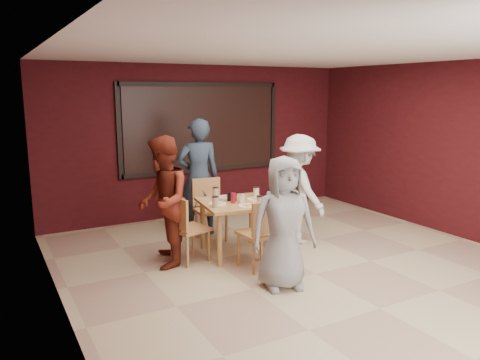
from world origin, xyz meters
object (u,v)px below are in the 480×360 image
diner_right (299,189)px  diner_left (163,202)px  chair_front (261,230)px  chair_back (209,205)px  dining_table (237,208)px  diner_front (284,223)px  chair_left (185,225)px  chair_right (283,213)px  diner_back (198,177)px

diner_right → diner_left: bearing=87.7°
chair_front → diner_left: diner_left is taller
chair_back → diner_left: bearing=-143.6°
dining_table → chair_back: bearing=92.3°
dining_table → diner_left: diner_left is taller
dining_table → diner_front: diner_front is taller
chair_front → diner_right: size_ratio=0.56×
chair_back → chair_left: 1.10m
dining_table → chair_front: 0.70m
diner_right → chair_left: bearing=89.1°
chair_right → diner_front: size_ratio=0.57×
chair_right → chair_left: bearing=178.7°
chair_left → diner_front: bearing=-62.2°
dining_table → chair_back: 0.86m
diner_back → diner_left: bearing=60.0°
diner_front → chair_front: bearing=98.3°
diner_right → dining_table: bearing=90.3°
chair_front → chair_left: 1.06m
dining_table → chair_back: size_ratio=1.15×
chair_back → chair_left: chair_back is taller
diner_front → diner_left: 1.70m
diner_back → diner_right: bearing=148.2°
dining_table → diner_back: 1.19m
chair_front → diner_back: bearing=91.9°
chair_front → diner_back: 1.90m
dining_table → diner_right: size_ratio=0.66×
diner_left → diner_right: diner_left is taller
dining_table → diner_right: diner_right is taller
dining_table → diner_left: (-1.06, 0.09, 0.20)m
chair_back → diner_front: diner_front is taller
diner_front → diner_left: diner_left is taller
chair_right → diner_back: size_ratio=0.47×
chair_front → diner_right: 1.34m
diner_front → diner_back: bearing=104.7°
chair_back → diner_front: size_ratio=0.60×
chair_right → diner_right: (0.30, 0.01, 0.33)m
chair_back → diner_back: (-0.04, 0.31, 0.41)m
diner_front → diner_right: bearing=62.8°
chair_front → diner_right: diner_right is taller
diner_back → diner_right: size_ratio=1.13×
chair_back → chair_front: bearing=-89.0°
chair_right → diner_right: bearing=1.6°
diner_right → diner_front: bearing=137.9°
diner_back → diner_left: 1.46m
chair_front → chair_right: size_ratio=1.05×
chair_front → chair_left: (-0.77, 0.72, -0.01)m
dining_table → diner_front: 1.30m
diner_right → chair_back: bearing=53.4°
diner_back → chair_back: bearing=109.2°
chair_front → diner_back: (-0.06, 1.85, 0.41)m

